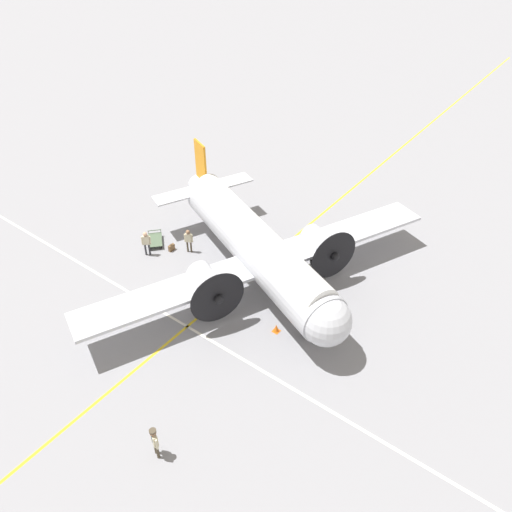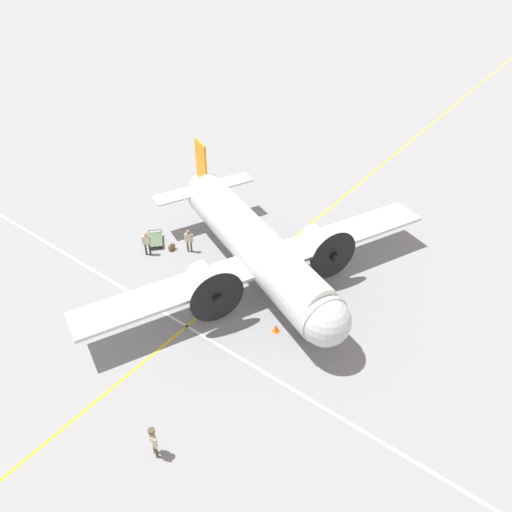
{
  "view_description": "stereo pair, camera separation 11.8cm",
  "coord_description": "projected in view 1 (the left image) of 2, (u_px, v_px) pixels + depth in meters",
  "views": [
    {
      "loc": [
        19.3,
        14.52,
        20.24
      ],
      "look_at": [
        0.0,
        0.0,
        1.8
      ],
      "focal_mm": 35.0,
      "sensor_mm": 36.0,
      "label": 1
    },
    {
      "loc": [
        19.23,
        14.61,
        20.24
      ],
      "look_at": [
        0.0,
        0.0,
        1.8
      ],
      "focal_mm": 35.0,
      "sensor_mm": 36.0,
      "label": 2
    }
  ],
  "objects": [
    {
      "name": "ground_plane",
      "position": [
        256.0,
        279.0,
        31.48
      ],
      "size": [
        300.0,
        300.0,
        0.0
      ],
      "primitive_type": "plane",
      "color": "gray"
    },
    {
      "name": "apron_line_eastwest",
      "position": [
        249.0,
        275.0,
        31.75
      ],
      "size": [
        120.0,
        0.16,
        0.01
      ],
      "color": "gold",
      "rests_on": "ground_plane"
    },
    {
      "name": "apron_line_northsouth",
      "position": [
        195.0,
        331.0,
        27.86
      ],
      "size": [
        0.16,
        120.0,
        0.01
      ],
      "color": "silver",
      "rests_on": "ground_plane"
    },
    {
      "name": "airliner_main",
      "position": [
        260.0,
        249.0,
        29.55
      ],
      "size": [
        21.67,
        16.89,
        6.15
      ],
      "rotation": [
        0.0,
        0.0,
        1.16
      ],
      "color": "silver",
      "rests_on": "ground_plane"
    },
    {
      "name": "crew_foreground",
      "position": [
        154.0,
        440.0,
        21.19
      ],
      "size": [
        0.4,
        0.59,
        1.85
      ],
      "rotation": [
        0.0,
        0.0,
        -1.96
      ],
      "color": "#473D2D",
      "rests_on": "ground_plane"
    },
    {
      "name": "passenger_boarding",
      "position": [
        189.0,
        239.0,
        33.09
      ],
      "size": [
        0.36,
        0.54,
        1.75
      ],
      "rotation": [
        0.0,
        0.0,
        2.05
      ],
      "color": "#473D2D",
      "rests_on": "ground_plane"
    },
    {
      "name": "ramp_agent",
      "position": [
        146.0,
        241.0,
        32.8
      ],
      "size": [
        0.47,
        0.47,
        1.82
      ],
      "rotation": [
        0.0,
        0.0,
        2.34
      ],
      "color": "#2D2D33",
      "rests_on": "ground_plane"
    },
    {
      "name": "suitcase_near_door",
      "position": [
        172.0,
        248.0,
        33.73
      ],
      "size": [
        0.46,
        0.19,
        0.48
      ],
      "color": "brown",
      "rests_on": "ground_plane"
    },
    {
      "name": "baggage_cart",
      "position": [
        155.0,
        240.0,
        34.36
      ],
      "size": [
        1.82,
        1.87,
        0.56
      ],
      "rotation": [
        0.0,
        0.0,
        0.83
      ],
      "color": "#4C6047",
      "rests_on": "ground_plane"
    },
    {
      "name": "traffic_cone",
      "position": [
        276.0,
        328.0,
        27.7
      ],
      "size": [
        0.39,
        0.39,
        0.51
      ],
      "color": "orange",
      "rests_on": "ground_plane"
    }
  ]
}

